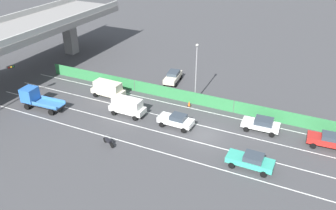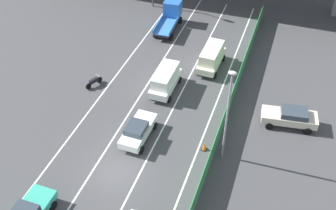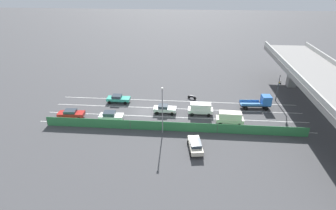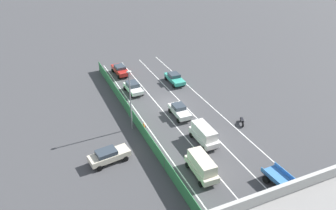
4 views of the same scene
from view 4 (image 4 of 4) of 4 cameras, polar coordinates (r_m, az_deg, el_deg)
The scene contains 17 objects.
ground_plane at distance 49.03m, azimuth 0.27°, elevation 0.25°, with size 300.00×300.00×0.00m, color #424244.
lane_line_left_edge at distance 46.79m, azimuth 9.01°, elevation -1.69°, with size 0.14×47.69×0.01m, color silver.
lane_line_mid_left at distance 45.22m, azimuth 5.31°, elevation -2.62°, with size 0.14×47.69×0.01m, color silver.
lane_line_mid_right at distance 43.86m, azimuth 1.34°, elevation -3.60°, with size 0.14×47.69×0.01m, color silver.
lane_line_right_edge at distance 42.73m, azimuth -2.86°, elevation -4.61°, with size 0.14×47.69×0.01m, color silver.
green_fence at distance 41.91m, azimuth -4.54°, elevation -4.05°, with size 0.10×43.79×1.70m.
car_sedan_red at distance 58.53m, azimuth -8.13°, elevation 5.98°, with size 2.25×4.76×1.60m.
car_van_white at distance 40.37m, azimuth 6.13°, elevation -4.88°, with size 2.01×4.56×2.24m.
car_sedan_white at distance 45.54m, azimuth 1.96°, elevation -0.93°, with size 2.00×4.25×1.63m.
car_van_cream at distance 35.66m, azimuth 5.76°, elevation -10.15°, with size 2.14×4.74×2.26m.
car_hatchback_white at distance 52.03m, azimuth -5.95°, elevation 3.03°, with size 2.21×4.34×1.63m.
car_taxi_teal at distance 54.86m, azimuth 1.12°, elevation 4.61°, with size 2.05×4.63×1.58m.
flatbed_truck_blue at distance 35.04m, azimuth 21.06°, elevation -13.09°, with size 2.42×5.79×2.65m.
motorcycle at distance 45.10m, azimuth 12.47°, elevation -2.67°, with size 0.93×1.84×0.93m.
parked_sedan_cream at distance 37.93m, azimuth -10.06°, elevation -8.41°, with size 4.74×2.46×1.63m.
street_lamp at distance 41.13m, azimuth -6.45°, elevation 1.64°, with size 0.60×0.36×8.12m.
traffic_cone at distance 43.60m, azimuth -4.16°, elevation -3.36°, with size 0.47×0.47×0.74m.
Camera 4 is at (17.56, 39.03, 23.91)m, focal length 35.84 mm.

